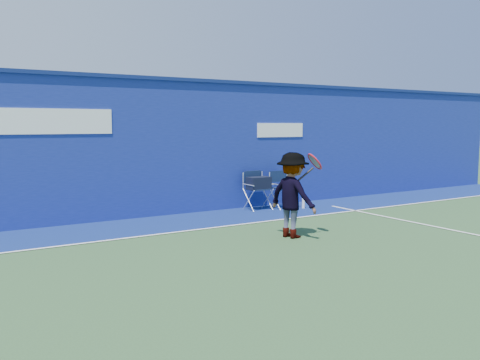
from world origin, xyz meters
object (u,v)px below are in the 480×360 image
directors_chair_right (284,196)px  tennis_player (293,195)px  directors_chair_left (258,193)px  water_bottle (303,203)px

directors_chair_right → tennis_player: (-1.82, -2.73, 0.49)m
directors_chair_left → water_bottle: (1.03, -0.46, -0.26)m
directors_chair_right → water_bottle: (0.35, -0.34, -0.15)m
directors_chair_left → directors_chair_right: bearing=-10.1°
directors_chair_left → directors_chair_right: 0.70m
tennis_player → directors_chair_right: bearing=56.3°
water_bottle → tennis_player: tennis_player is taller
tennis_player → water_bottle: bearing=47.8°
directors_chair_right → water_bottle: bearing=-44.1°
directors_chair_right → directors_chair_left: bearing=169.9°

